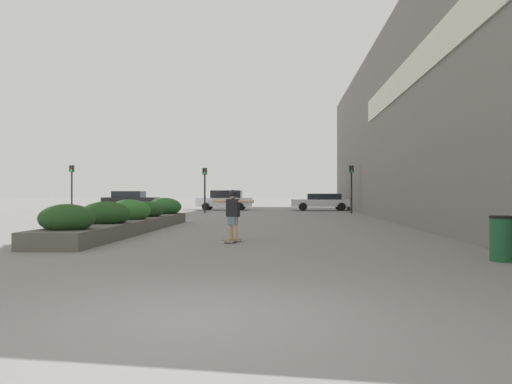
{
  "coord_description": "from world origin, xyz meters",
  "views": [
    {
      "loc": [
        0.93,
        -5.3,
        1.33
      ],
      "look_at": [
        -0.18,
        13.04,
        1.39
      ],
      "focal_mm": 35.0,
      "sensor_mm": 36.0,
      "label": 1
    }
  ],
  "objects_px": {
    "car_leftmost": "(322,201)",
    "car_rightmost": "(225,200)",
    "skateboarder": "(233,209)",
    "car_center_right": "(439,200)",
    "traffic_light_left": "(205,182)",
    "traffic_light_far_left": "(72,180)",
    "skateboard": "(233,240)",
    "traffic_light_right": "(351,180)",
    "car_center_left": "(130,200)",
    "trash_bin": "(502,238)"
  },
  "relations": [
    {
      "from": "skateboard",
      "to": "traffic_light_far_left",
      "type": "xyz_separation_m",
      "value": [
        -13.42,
        20.23,
        2.19
      ]
    },
    {
      "from": "car_leftmost",
      "to": "car_center_left",
      "type": "bearing_deg",
      "value": 92.25
    },
    {
      "from": "skateboarder",
      "to": "car_rightmost",
      "type": "distance_m",
      "value": 26.58
    },
    {
      "from": "car_center_left",
      "to": "traffic_light_left",
      "type": "distance_m",
      "value": 8.64
    },
    {
      "from": "skateboarder",
      "to": "car_rightmost",
      "type": "bearing_deg",
      "value": 121.62
    },
    {
      "from": "car_center_left",
      "to": "traffic_light_left",
      "type": "xyz_separation_m",
      "value": [
        6.77,
        -5.2,
        1.32
      ]
    },
    {
      "from": "car_center_left",
      "to": "skateboarder",
      "type": "bearing_deg",
      "value": 23.3
    },
    {
      "from": "car_center_right",
      "to": "traffic_light_far_left",
      "type": "xyz_separation_m",
      "value": [
        -27.09,
        -7.08,
        1.41
      ]
    },
    {
      "from": "skateboard",
      "to": "traffic_light_left",
      "type": "distance_m",
      "value": 20.48
    },
    {
      "from": "skateboarder",
      "to": "car_center_right",
      "type": "height_order",
      "value": "car_center_right"
    },
    {
      "from": "skateboarder",
      "to": "car_center_right",
      "type": "relative_size",
      "value": 0.33
    },
    {
      "from": "skateboarder",
      "to": "car_leftmost",
      "type": "height_order",
      "value": "skateboarder"
    },
    {
      "from": "trash_bin",
      "to": "car_center_right",
      "type": "xyz_separation_m",
      "value": [
        7.99,
        30.71,
        0.4
      ]
    },
    {
      "from": "skateboarder",
      "to": "car_leftmost",
      "type": "xyz_separation_m",
      "value": [
        4.24,
        25.76,
        -0.19
      ]
    },
    {
      "from": "car_rightmost",
      "to": "car_center_left",
      "type": "bearing_deg",
      "value": 99.16
    },
    {
      "from": "traffic_light_left",
      "to": "traffic_light_far_left",
      "type": "bearing_deg",
      "value": 178.38
    },
    {
      "from": "skateboard",
      "to": "car_center_left",
      "type": "distance_m",
      "value": 27.41
    },
    {
      "from": "traffic_light_right",
      "to": "skateboarder",
      "type": "bearing_deg",
      "value": -106.27
    },
    {
      "from": "trash_bin",
      "to": "traffic_light_left",
      "type": "height_order",
      "value": "traffic_light_left"
    },
    {
      "from": "skateboarder",
      "to": "car_center_left",
      "type": "height_order",
      "value": "car_center_left"
    },
    {
      "from": "car_leftmost",
      "to": "car_center_left",
      "type": "relative_size",
      "value": 1.13
    },
    {
      "from": "skateboard",
      "to": "traffic_light_right",
      "type": "height_order",
      "value": "traffic_light_right"
    },
    {
      "from": "car_center_left",
      "to": "skateboard",
      "type": "bearing_deg",
      "value": 23.3
    },
    {
      "from": "traffic_light_far_left",
      "to": "car_center_left",
      "type": "bearing_deg",
      "value": 62.4
    },
    {
      "from": "skateboarder",
      "to": "trash_bin",
      "type": "height_order",
      "value": "skateboarder"
    },
    {
      "from": "traffic_light_right",
      "to": "traffic_light_far_left",
      "type": "relative_size",
      "value": 0.97
    },
    {
      "from": "traffic_light_left",
      "to": "traffic_light_right",
      "type": "distance_m",
      "value": 9.8
    },
    {
      "from": "skateboarder",
      "to": "car_center_left",
      "type": "relative_size",
      "value": 0.32
    },
    {
      "from": "car_center_left",
      "to": "car_rightmost",
      "type": "distance_m",
      "value": 7.45
    },
    {
      "from": "skateboarder",
      "to": "traffic_light_far_left",
      "type": "height_order",
      "value": "traffic_light_far_left"
    },
    {
      "from": "trash_bin",
      "to": "traffic_light_right",
      "type": "distance_m",
      "value": 23.08
    },
    {
      "from": "skateboard",
      "to": "traffic_light_left",
      "type": "bearing_deg",
      "value": 125.61
    },
    {
      "from": "skateboard",
      "to": "car_rightmost",
      "type": "xyz_separation_m",
      "value": [
        -3.48,
        26.35,
        0.74
      ]
    },
    {
      "from": "traffic_light_left",
      "to": "skateboarder",
      "type": "bearing_deg",
      "value": -78.48
    },
    {
      "from": "skateboard",
      "to": "trash_bin",
      "type": "bearing_deg",
      "value": -6.78
    },
    {
      "from": "car_center_right",
      "to": "traffic_light_left",
      "type": "relative_size",
      "value": 1.31
    },
    {
      "from": "trash_bin",
      "to": "car_leftmost",
      "type": "bearing_deg",
      "value": 92.82
    },
    {
      "from": "skateboard",
      "to": "traffic_light_far_left",
      "type": "height_order",
      "value": "traffic_light_far_left"
    },
    {
      "from": "car_leftmost",
      "to": "car_rightmost",
      "type": "relative_size",
      "value": 1.09
    },
    {
      "from": "traffic_light_right",
      "to": "traffic_light_left",
      "type": "bearing_deg",
      "value": 177.97
    },
    {
      "from": "skateboard",
      "to": "skateboarder",
      "type": "height_order",
      "value": "skateboarder"
    },
    {
      "from": "skateboard",
      "to": "car_center_left",
      "type": "xyz_separation_m",
      "value": [
        -10.84,
        25.17,
        0.73
      ]
    },
    {
      "from": "car_center_right",
      "to": "traffic_light_far_left",
      "type": "bearing_deg",
      "value": -75.35
    },
    {
      "from": "skateboarder",
      "to": "skateboard",
      "type": "bearing_deg",
      "value": 114.1
    },
    {
      "from": "car_center_left",
      "to": "car_rightmost",
      "type": "xyz_separation_m",
      "value": [
        7.36,
        1.19,
        0.01
      ]
    },
    {
      "from": "traffic_light_far_left",
      "to": "traffic_light_right",
      "type": "bearing_deg",
      "value": -1.83
    },
    {
      "from": "car_leftmost",
      "to": "traffic_light_left",
      "type": "bearing_deg",
      "value": 124.86
    },
    {
      "from": "car_center_right",
      "to": "traffic_light_far_left",
      "type": "distance_m",
      "value": 28.03
    },
    {
      "from": "skateboarder",
      "to": "car_leftmost",
      "type": "relative_size",
      "value": 0.28
    },
    {
      "from": "traffic_light_left",
      "to": "traffic_light_right",
      "type": "height_order",
      "value": "traffic_light_right"
    }
  ]
}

